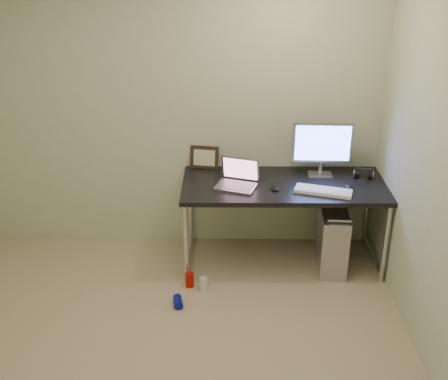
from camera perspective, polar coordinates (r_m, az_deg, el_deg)
floor at (r=3.97m, az=-6.18°, el=-17.65°), size 3.50×3.50×0.00m
wall_back at (r=4.88m, az=-4.68°, el=7.87°), size 3.50×0.02×2.50m
desk at (r=4.74m, az=6.08°, el=-0.14°), size 1.70×0.74×0.75m
tower_computer at (r=4.92m, az=10.95°, el=-4.87°), size 0.26×0.53×0.57m
cable_a at (r=5.20m, az=9.79°, el=-1.41°), size 0.01×0.16×0.69m
cable_b at (r=5.21m, az=10.79°, el=-1.70°), size 0.02×0.11×0.71m
can_red at (r=4.68m, az=-3.52°, el=-9.09°), size 0.09×0.09×0.13m
can_white at (r=4.63m, az=-2.09°, el=-9.51°), size 0.09×0.09×0.12m
can_blue at (r=4.48m, az=-4.71°, el=-11.26°), size 0.09×0.14×0.07m
laptop at (r=4.63m, az=1.39°, el=1.06°), size 0.39×0.35×0.22m
monitor at (r=4.81m, az=9.95°, el=4.51°), size 0.51×0.15×0.47m
keyboard at (r=4.59m, az=10.06°, el=-0.11°), size 0.48×0.27×0.03m
mouse_right at (r=4.69m, az=12.59°, el=0.31°), size 0.09×0.12×0.04m
mouse_left at (r=4.59m, az=5.14°, el=0.26°), size 0.09×0.12×0.04m
headphones at (r=4.94m, az=13.97°, el=1.57°), size 0.17×0.10×0.10m
picture_frame at (r=4.96m, az=-2.01°, el=3.34°), size 0.26×0.11×0.20m
webcam at (r=4.88m, az=1.15°, el=2.76°), size 0.04×0.03×0.11m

